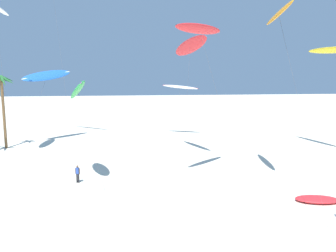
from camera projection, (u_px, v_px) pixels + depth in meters
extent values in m
cylinder|color=brown|center=(4.00, 113.00, 46.26)|extent=(0.37, 0.37, 9.74)
cone|color=#23662D|center=(7.00, 80.00, 45.53)|extent=(2.00, 0.89, 1.35)
cone|color=#23662D|center=(7.00, 79.00, 46.31)|extent=(1.67, 1.88, 1.10)
cone|color=#23662D|center=(1.00, 81.00, 46.27)|extent=(1.30, 1.97, 1.43)
cone|color=#23662D|center=(3.00, 81.00, 45.07)|extent=(1.57, 1.80, 1.59)
cylinder|color=#4C4C51|center=(4.00, 86.00, 36.46)|extent=(3.84, 8.04, 17.81)
ellipsoid|color=red|center=(190.00, 46.00, 39.78)|extent=(3.50, 7.65, 2.84)
ellipsoid|color=white|center=(190.00, 46.00, 39.78)|extent=(2.62, 7.69, 2.03)
cylinder|color=#4C4C51|center=(186.00, 108.00, 36.02)|extent=(2.46, 9.52, 13.34)
ellipsoid|color=blue|center=(47.00, 76.00, 49.76)|extent=(6.73, 5.94, 2.54)
ellipsoid|color=white|center=(47.00, 75.00, 49.76)|extent=(6.19, 5.46, 1.64)
cylinder|color=#4C4C51|center=(35.00, 111.00, 48.43)|extent=(2.94, 3.95, 9.84)
cylinder|color=#4C4C51|center=(63.00, 69.00, 48.21)|extent=(3.11, 7.73, 21.74)
ellipsoid|color=red|center=(199.00, 29.00, 30.55)|extent=(5.71, 5.15, 1.07)
ellipsoid|color=black|center=(199.00, 28.00, 30.54)|extent=(5.33, 4.67, 0.50)
cylinder|color=#4C4C51|center=(222.00, 110.00, 29.64)|extent=(3.30, 4.52, 14.11)
ellipsoid|color=yellow|center=(334.00, 50.00, 42.97)|extent=(3.23, 9.06, 1.10)
ellipsoid|color=#EA5193|center=(334.00, 50.00, 42.97)|extent=(2.46, 9.05, 0.54)
ellipsoid|color=white|center=(180.00, 87.00, 55.13)|extent=(5.86, 3.10, 1.08)
ellipsoid|color=red|center=(180.00, 87.00, 55.13)|extent=(5.72, 2.54, 0.82)
cylinder|color=#4C4C51|center=(178.00, 114.00, 52.19)|extent=(1.94, 7.06, 7.99)
ellipsoid|color=green|center=(78.00, 90.00, 31.05)|extent=(2.80, 6.31, 2.81)
ellipsoid|color=purple|center=(78.00, 90.00, 31.04)|extent=(2.01, 6.05, 1.97)
cylinder|color=#4C4C51|center=(91.00, 141.00, 30.28)|extent=(2.46, 3.27, 8.64)
ellipsoid|color=orange|center=(279.00, 14.00, 29.75)|extent=(2.03, 7.55, 1.79)
ellipsoid|color=yellow|center=(279.00, 13.00, 29.75)|extent=(1.51, 7.67, 1.12)
cylinder|color=#4C4C51|center=(300.00, 107.00, 26.21)|extent=(0.20, 9.65, 15.36)
ellipsoid|color=red|center=(317.00, 199.00, 27.38)|extent=(3.76, 2.40, 0.41)
ellipsoid|color=green|center=(317.00, 199.00, 27.37)|extent=(1.83, 1.77, 0.25)
cylinder|color=black|center=(79.00, 178.00, 32.10)|extent=(0.14, 0.14, 0.87)
cylinder|color=black|center=(77.00, 178.00, 32.14)|extent=(0.14, 0.14, 0.87)
cube|color=#2D4CA5|center=(78.00, 171.00, 32.01)|extent=(0.35, 0.29, 0.59)
cylinder|color=brown|center=(80.00, 171.00, 31.97)|extent=(0.09, 0.09, 0.56)
cylinder|color=brown|center=(75.00, 171.00, 32.06)|extent=(0.09, 0.09, 0.56)
sphere|color=brown|center=(77.00, 166.00, 31.94)|extent=(0.21, 0.21, 0.21)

